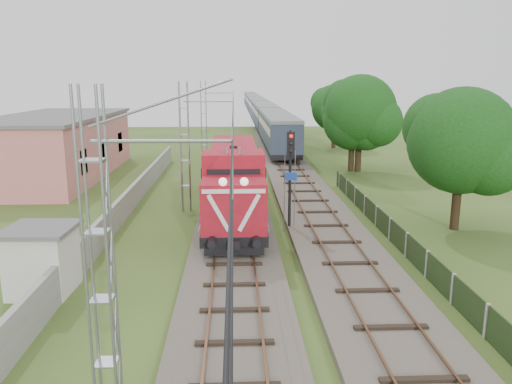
{
  "coord_description": "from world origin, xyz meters",
  "views": [
    {
      "loc": [
        0.05,
        -18.69,
        8.08
      ],
      "look_at": [
        1.19,
        7.37,
        2.2
      ],
      "focal_mm": 35.0,
      "sensor_mm": 36.0,
      "label": 1
    }
  ],
  "objects_px": {
    "locomotive": "(234,178)",
    "signal_post": "(290,163)",
    "coach_rake": "(258,106)",
    "relay_hut": "(42,259)"
  },
  "relations": [
    {
      "from": "locomotive",
      "to": "signal_post",
      "type": "height_order",
      "value": "signal_post"
    },
    {
      "from": "coach_rake",
      "to": "relay_hut",
      "type": "xyz_separation_m",
      "value": [
        -12.4,
        -87.41,
        -1.3
      ]
    },
    {
      "from": "locomotive",
      "to": "coach_rake",
      "type": "relative_size",
      "value": 0.15
    },
    {
      "from": "locomotive",
      "to": "relay_hut",
      "type": "distance_m",
      "value": 13.41
    },
    {
      "from": "locomotive",
      "to": "signal_post",
      "type": "bearing_deg",
      "value": -51.56
    },
    {
      "from": "coach_rake",
      "to": "signal_post",
      "type": "height_order",
      "value": "signal_post"
    },
    {
      "from": "locomotive",
      "to": "relay_hut",
      "type": "height_order",
      "value": "locomotive"
    },
    {
      "from": "coach_rake",
      "to": "signal_post",
      "type": "distance_m",
      "value": 80.07
    },
    {
      "from": "locomotive",
      "to": "relay_hut",
      "type": "relative_size",
      "value": 6.6
    },
    {
      "from": "coach_rake",
      "to": "relay_hut",
      "type": "distance_m",
      "value": 88.29
    }
  ]
}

